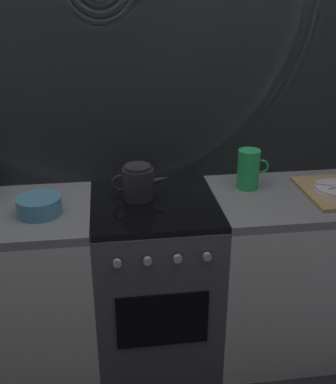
% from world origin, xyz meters
% --- Properties ---
extents(ground_plane, '(8.00, 8.00, 0.00)m').
position_xyz_m(ground_plane, '(0.00, 0.00, 0.00)').
color(ground_plane, '#2D2D33').
extents(back_wall, '(3.60, 0.05, 2.40)m').
position_xyz_m(back_wall, '(0.00, 0.32, 1.20)').
color(back_wall, gray).
rests_on(back_wall, ground_plane).
extents(stove_unit, '(0.60, 0.63, 0.90)m').
position_xyz_m(stove_unit, '(-0.00, -0.00, 0.45)').
color(stove_unit, '#4C4C51').
rests_on(stove_unit, ground_plane).
extents(counter_right, '(1.20, 0.60, 0.90)m').
position_xyz_m(counter_right, '(0.90, 0.00, 0.45)').
color(counter_right, silver).
rests_on(counter_right, ground_plane).
extents(kettle, '(0.28, 0.15, 0.17)m').
position_xyz_m(kettle, '(-0.07, 0.06, 0.98)').
color(kettle, '#262628').
rests_on(kettle, stove_unit).
extents(mixing_bowl, '(0.20, 0.20, 0.08)m').
position_xyz_m(mixing_bowl, '(-0.52, -0.05, 0.94)').
color(mixing_bowl, teal).
rests_on(mixing_bowl, counter_left).
extents(pitcher, '(0.16, 0.11, 0.20)m').
position_xyz_m(pitcher, '(0.49, 0.11, 1.00)').
color(pitcher, green).
rests_on(pitcher, counter_right).
extents(dish_pile, '(0.30, 0.40, 0.06)m').
position_xyz_m(dish_pile, '(0.89, -0.03, 0.92)').
color(dish_pile, tan).
rests_on(dish_pile, counter_right).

